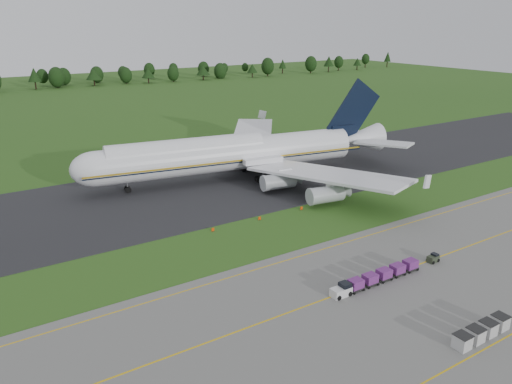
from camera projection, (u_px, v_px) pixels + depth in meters
ground at (263, 235)px, 86.38m from camera, size 600.00×600.00×0.00m
apron at (420, 334)px, 59.28m from camera, size 300.00×52.00×0.06m
taxiway at (192, 191)px, 108.67m from camera, size 300.00×40.00×0.08m
apron_markings at (377, 306)px, 64.86m from camera, size 300.00×30.20×0.01m
tree_line at (26, 80)px, 257.86m from camera, size 524.82×20.81×11.85m
aircraft at (236, 153)px, 115.35m from camera, size 77.75×74.53×21.74m
baggage_train at (375, 277)px, 70.33m from camera, size 16.08×1.71×1.64m
utility_cart at (433, 259)px, 76.64m from camera, size 1.92×1.29×1.02m
uld_row at (482, 331)px, 58.15m from camera, size 8.97×1.77×1.75m
edge_markers at (260, 218)px, 92.98m from camera, size 20.16×0.30×0.60m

